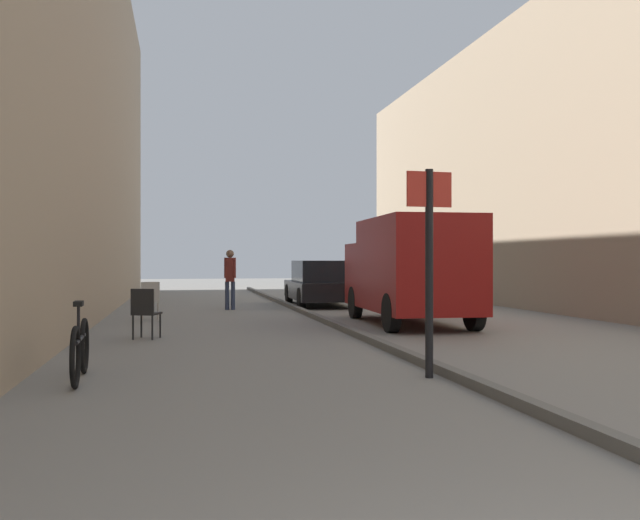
{
  "coord_description": "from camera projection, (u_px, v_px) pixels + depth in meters",
  "views": [
    {
      "loc": [
        -1.72,
        -1.29,
        1.47
      ],
      "look_at": [
        0.77,
        10.66,
        1.47
      ],
      "focal_mm": 37.66,
      "sensor_mm": 36.0,
      "label": 1
    }
  ],
  "objects": [
    {
      "name": "cafe_chair_by_doorway",
      "position": [
        145.0,
        310.0,
        12.39
      ],
      "size": [
        0.57,
        0.57,
        0.94
      ],
      "rotation": [
        0.0,
        0.0,
        5.93
      ],
      "color": "black",
      "rests_on": "ground_plane"
    },
    {
      "name": "kerb_strip",
      "position": [
        346.0,
        329.0,
        13.68
      ],
      "size": [
        0.16,
        40.0,
        0.12
      ],
      "primitive_type": "cube",
      "color": "#615F5B",
      "rests_on": "ground_plane"
    },
    {
      "name": "street_sign_post",
      "position": [
        429.0,
        254.0,
        8.35
      ],
      "size": [
        0.6,
        0.1,
        2.6
      ],
      "rotation": [
        0.0,
        0.0,
        3.21
      ],
      "color": "black",
      "rests_on": "ground_plane"
    },
    {
      "name": "cafe_chair_near_window",
      "position": [
        150.0,
        298.0,
        16.28
      ],
      "size": [
        0.46,
        0.46,
        0.94
      ],
      "rotation": [
        0.0,
        0.0,
        0.05
      ],
      "color": "#B7B2A8",
      "rests_on": "ground_plane"
    },
    {
      "name": "delivery_van",
      "position": [
        410.0,
        268.0,
        15.3
      ],
      "size": [
        2.17,
        4.98,
        2.4
      ],
      "rotation": [
        0.0,
        0.0,
        -0.04
      ],
      "color": "maroon",
      "rests_on": "ground_plane"
    },
    {
      "name": "parked_car",
      "position": [
        320.0,
        283.0,
        21.66
      ],
      "size": [
        1.94,
        4.25,
        1.45
      ],
      "rotation": [
        0.0,
        0.0,
        -0.03
      ],
      "color": "black",
      "rests_on": "ground_plane"
    },
    {
      "name": "ground_plane",
      "position": [
        269.0,
        334.0,
        13.36
      ],
      "size": [
        80.0,
        80.0,
        0.0
      ],
      "primitive_type": "plane",
      "color": "gray"
    },
    {
      "name": "bicycle_leaning",
      "position": [
        80.0,
        349.0,
        8.13
      ],
      "size": [
        0.13,
        1.77,
        0.98
      ],
      "rotation": [
        0.0,
        0.0,
        0.04
      ],
      "color": "black",
      "rests_on": "ground_plane"
    },
    {
      "name": "pedestrian_main_foreground",
      "position": [
        230.0,
        275.0,
        19.79
      ],
      "size": [
        0.34,
        0.25,
        1.77
      ],
      "rotation": [
        0.0,
        0.0,
        -0.28
      ],
      "color": "#2D3851",
      "rests_on": "ground_plane"
    }
  ]
}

